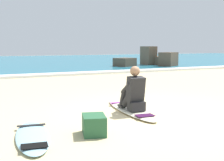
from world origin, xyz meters
TOP-DOWN VIEW (x-y plane):
  - ground_plane at (0.00, 0.00)m, footprint 80.00×80.00m
  - sea at (0.00, 22.54)m, footprint 80.00×28.00m
  - breaking_foam at (0.00, 8.84)m, footprint 80.00×0.90m
  - surfboard_main at (-0.31, 0.35)m, footprint 0.80×2.39m
  - surfer_seated at (-0.34, 0.14)m, footprint 0.38×0.71m
  - surfboard_spare_near at (-2.64, -0.63)m, footprint 0.80×1.88m
  - rock_outcrop_distant at (8.30, 11.95)m, footprint 4.83×3.25m
  - beach_bag at (-1.70, -0.88)m, footprint 0.48×0.56m

SIDE VIEW (x-z plane):
  - ground_plane at x=0.00m, z-range 0.00..0.00m
  - surfboard_main at x=-0.31m, z-range 0.00..0.07m
  - surfboard_spare_near at x=-2.64m, z-range 0.00..0.07m
  - sea at x=0.00m, z-range 0.00..0.10m
  - breaking_foam at x=0.00m, z-range 0.00..0.11m
  - beach_bag at x=-1.70m, z-range 0.00..0.32m
  - surfer_seated at x=-0.34m, z-range -0.04..0.91m
  - rock_outcrop_distant at x=8.30m, z-range -0.24..1.19m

